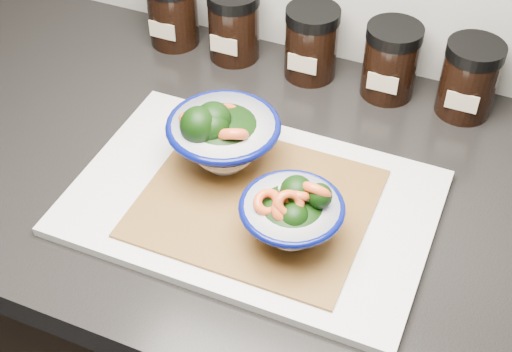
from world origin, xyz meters
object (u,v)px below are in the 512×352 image
at_px(bowl_left, 221,136).
at_px(spice_jar_d, 391,61).
at_px(spice_jar_a, 173,11).
at_px(bowl_right, 292,215).
at_px(spice_jar_b, 234,25).
at_px(spice_jar_e, 469,79).
at_px(spice_jar_c, 311,43).
at_px(cutting_board, 252,202).

relative_size(bowl_left, spice_jar_d, 1.30).
xyz_separation_m(spice_jar_a, spice_jar_d, (0.36, 0.00, 0.00)).
xyz_separation_m(bowl_right, spice_jar_b, (-0.23, 0.34, 0.00)).
relative_size(spice_jar_a, spice_jar_e, 1.00).
height_order(spice_jar_c, spice_jar_d, same).
distance_m(spice_jar_b, spice_jar_c, 0.13).
bearing_deg(bowl_right, spice_jar_b, 123.57).
distance_m(bowl_right, spice_jar_d, 0.34).
bearing_deg(spice_jar_b, spice_jar_d, 0.00).
bearing_deg(cutting_board, spice_jar_c, 95.69).
bearing_deg(spice_jar_c, spice_jar_b, 180.00).
distance_m(bowl_left, spice_jar_e, 0.37).
xyz_separation_m(spice_jar_c, spice_jar_d, (0.12, 0.00, 0.00)).
relative_size(spice_jar_a, spice_jar_b, 1.00).
height_order(spice_jar_a, spice_jar_b, same).
bearing_deg(cutting_board, bowl_right, -32.77).
xyz_separation_m(cutting_board, spice_jar_e, (0.21, 0.30, 0.05)).
bearing_deg(bowl_left, spice_jar_c, 83.23).
bearing_deg(bowl_left, spice_jar_a, 128.69).
bearing_deg(spice_jar_d, cutting_board, -107.34).
height_order(bowl_right, spice_jar_a, spice_jar_a).
distance_m(cutting_board, spice_jar_b, 0.34).
distance_m(bowl_right, spice_jar_b, 0.41).
relative_size(spice_jar_a, spice_jar_d, 1.00).
relative_size(bowl_right, spice_jar_b, 1.09).
bearing_deg(bowl_right, bowl_left, 146.14).
height_order(spice_jar_a, spice_jar_e, same).
xyz_separation_m(bowl_left, spice_jar_a, (-0.21, 0.26, -0.01)).
xyz_separation_m(bowl_left, spice_jar_d, (0.15, 0.26, -0.01)).
distance_m(spice_jar_c, spice_jar_d, 0.12).
relative_size(bowl_left, spice_jar_c, 1.30).
bearing_deg(spice_jar_a, spice_jar_b, 0.00).
height_order(bowl_right, spice_jar_d, spice_jar_d).
xyz_separation_m(bowl_left, spice_jar_b, (-0.10, 0.26, -0.01)).
relative_size(bowl_right, spice_jar_d, 1.09).
distance_m(bowl_left, spice_jar_c, 0.26).
bearing_deg(bowl_right, spice_jar_c, 106.15).
relative_size(spice_jar_a, spice_jar_c, 1.00).
height_order(spice_jar_b, spice_jar_d, same).
height_order(bowl_left, spice_jar_a, bowl_left).
xyz_separation_m(spice_jar_b, spice_jar_e, (0.36, 0.00, 0.00)).
height_order(bowl_right, spice_jar_e, spice_jar_e).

